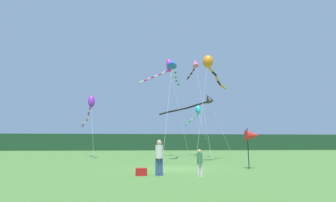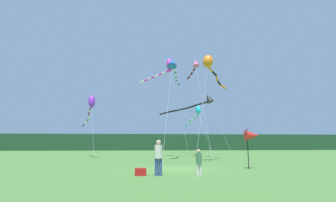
# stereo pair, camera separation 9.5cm
# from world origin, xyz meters

# --- Properties ---
(ground_plane) EXTENTS (120.00, 120.00, 0.00)m
(ground_plane) POSITION_xyz_m (0.00, 0.00, 0.00)
(ground_plane) COLOR #477533
(distant_treeline) EXTENTS (108.00, 3.61, 3.76)m
(distant_treeline) POSITION_xyz_m (0.00, 45.00, 1.88)
(distant_treeline) COLOR #1E4228
(distant_treeline) RESTS_ON ground
(person_adult) EXTENTS (0.40, 0.40, 1.81)m
(person_adult) POSITION_xyz_m (-1.36, -3.54, 1.01)
(person_adult) COLOR #334C8C
(person_adult) RESTS_ON ground
(person_child) EXTENTS (0.29, 0.29, 1.34)m
(person_child) POSITION_xyz_m (0.66, -4.03, 0.75)
(person_child) COLOR silver
(person_child) RESTS_ON ground
(cooler_box) EXTENTS (0.59, 0.44, 0.38)m
(cooler_box) POSITION_xyz_m (-2.26, -3.39, 0.19)
(cooler_box) COLOR red
(cooler_box) RESTS_ON ground
(banner_flag_pole) EXTENTS (0.90, 0.70, 2.61)m
(banner_flag_pole) POSITION_xyz_m (4.99, -0.61, 2.12)
(banner_flag_pole) COLOR black
(banner_flag_pole) RESTS_ON ground
(kite_cyan) EXTENTS (1.81, 9.45, 6.99)m
(kite_cyan) POSITION_xyz_m (5.19, 18.32, 5.94)
(kite_cyan) COLOR #B2B2B2
(kite_cyan) RESTS_ON ground
(kite_blue) EXTENTS (2.65, 8.84, 10.45)m
(kite_blue) POSITION_xyz_m (0.72, 8.37, 9.64)
(kite_blue) COLOR #B2B2B2
(kite_blue) RESTS_ON ground
(kite_black) EXTENTS (8.04, 5.52, 7.73)m
(kite_black) POSITION_xyz_m (4.90, 13.55, 6.79)
(kite_black) COLOR #B2B2B2
(kite_black) RESTS_ON ground
(kite_orange) EXTENTS (4.84, 6.72, 9.85)m
(kite_orange) POSITION_xyz_m (3.89, 5.73, 8.98)
(kite_orange) COLOR #B2B2B2
(kite_orange) RESTS_ON ground
(kite_magenta) EXTENTS (5.90, 4.17, 12.31)m
(kite_magenta) POSITION_xyz_m (0.65, 14.33, 11.20)
(kite_magenta) COLOR #B2B2B2
(kite_magenta) RESTS_ON ground
(kite_rainbow) EXTENTS (1.26, 8.36, 12.52)m
(kite_rainbow) POSITION_xyz_m (4.26, 14.56, 11.66)
(kite_rainbow) COLOR #B2B2B2
(kite_rainbow) RESTS_ON ground
(kite_purple) EXTENTS (3.46, 8.90, 7.19)m
(kite_purple) POSITION_xyz_m (-8.45, 13.33, 6.00)
(kite_purple) COLOR #B2B2B2
(kite_purple) RESTS_ON ground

